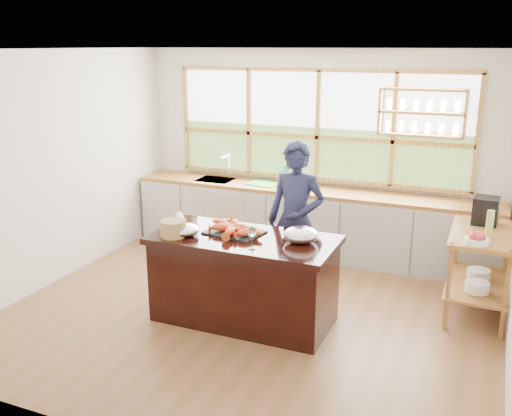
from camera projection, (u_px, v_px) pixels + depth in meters
The scene contains 18 objects.
ground_plane at pixel (252, 311), 6.09m from camera, with size 5.00×5.00×0.00m, color brown.
room_shell at pixel (273, 141), 6.05m from camera, with size 5.02×4.52×2.71m.
back_counter at pixel (307, 221), 7.68m from camera, with size 4.90×0.63×0.90m.
right_shelf_unit at pixel (480, 259), 5.89m from camera, with size 0.62×1.10×0.90m.
island at pixel (244, 279), 5.78m from camera, with size 1.85×0.90×0.90m.
cook at pixel (296, 221), 6.24m from camera, with size 0.64×0.42×1.76m, color #1B1E3A.
potted_plant at pixel (286, 175), 7.70m from camera, with size 0.16×0.11×0.30m, color slate.
cutting_board at pixel (263, 184), 7.80m from camera, with size 0.40×0.30×0.01m, color green.
espresso_machine at pixel (486, 211), 6.04m from camera, with size 0.25×0.27×0.29m, color black.
wine_bottle at pixel (490, 225), 5.58m from camera, with size 0.07×0.07×0.29m, color #A1B952.
fruit_bowl at pixel (477, 239), 5.47m from camera, with size 0.23×0.23×0.11m.
slate_board at pixel (234, 232), 5.78m from camera, with size 0.55×0.40×0.02m, color black.
lobster_pile at pixel (233, 228), 5.76m from camera, with size 0.55×0.48×0.08m.
mixing_bowl_left at pixel (186, 230), 5.69m from camera, with size 0.27×0.27×0.13m, color silver.
mixing_bowl_right at pixel (301, 235), 5.50m from camera, with size 0.34×0.34×0.16m, color silver.
wine_glass at pixel (252, 232), 5.29m from camera, with size 0.08×0.08×0.22m.
wicker_basket at pixel (173, 229), 5.66m from camera, with size 0.26×0.26×0.16m, color #9F8745.
parchment_roll at pixel (181, 219), 6.12m from camera, with size 0.08×0.08×0.30m, color white.
Camera 1 is at (2.20, -5.09, 2.74)m, focal length 40.00 mm.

